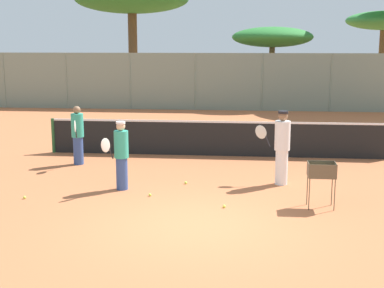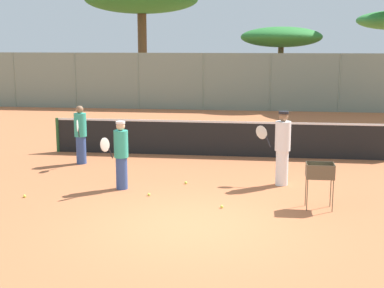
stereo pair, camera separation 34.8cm
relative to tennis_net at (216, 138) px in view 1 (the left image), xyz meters
name	(u,v)px [view 1 (the left image)]	position (x,y,z in m)	size (l,w,h in m)	color
ground_plane	(197,225)	(0.00, -6.27, -0.56)	(80.00, 80.00, 0.00)	#B7663D
tennis_net	(216,138)	(0.00, 0.00, 0.00)	(10.23, 0.10, 1.07)	#26592D
back_fence	(228,82)	(0.00, 10.99, 0.87)	(30.06, 0.08, 2.85)	gray
tree_0	(132,0)	(-5.96, 16.41, 5.28)	(6.78, 6.78, 6.74)	brown
tree_1	(272,38)	(2.21, 12.99, 3.05)	(4.23, 4.23, 4.17)	brown
tree_3	(384,22)	(8.78, 16.82, 3.97)	(4.38, 4.38, 5.15)	brown
player_white_outfit	(78,135)	(-3.79, -1.52, 0.29)	(0.34, 0.89, 1.65)	#334C8C
player_red_cap	(282,147)	(1.74, -3.12, 0.37)	(0.88, 0.48, 1.79)	white
player_yellow_shirt	(121,155)	(-1.98, -3.96, 0.28)	(0.52, 0.80, 1.60)	#334C8C
ball_cart	(321,174)	(2.43, -4.92, 0.17)	(0.56, 0.41, 0.96)	brown
tennis_ball_0	(224,206)	(0.46, -5.14, -0.53)	(0.07, 0.07, 0.07)	#D1E54C
tennis_ball_1	(25,197)	(-3.94, -4.93, -0.53)	(0.07, 0.07, 0.07)	#D1E54C
tennis_ball_2	(150,195)	(-1.23, -4.45, -0.53)	(0.07, 0.07, 0.07)	#D1E54C
tennis_ball_3	(186,183)	(-0.55, -3.34, -0.53)	(0.07, 0.07, 0.07)	#D1E54C
parked_car	(240,91)	(0.55, 14.28, 0.10)	(4.20, 1.70, 1.60)	white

